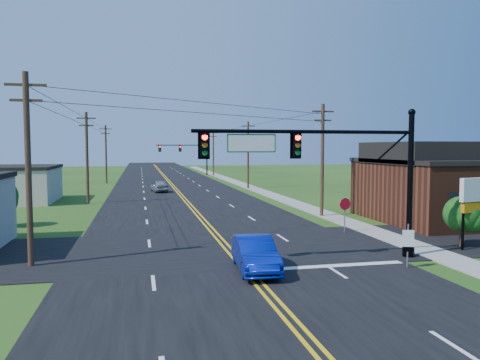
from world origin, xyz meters
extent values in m
plane|color=#1C4212|center=(0.00, 0.00, 0.00)|extent=(260.00, 260.00, 0.00)
cube|color=black|center=(0.00, 50.00, 0.02)|extent=(16.00, 220.00, 0.04)
cube|color=black|center=(0.00, 12.00, 0.02)|extent=(70.00, 10.00, 0.04)
cube|color=gray|center=(10.50, 40.00, 0.04)|extent=(2.00, 160.00, 0.08)
cylinder|color=black|center=(8.80, 8.00, 3.60)|extent=(0.28, 0.28, 7.20)
cylinder|color=black|center=(8.80, 8.00, 0.25)|extent=(0.60, 0.60, 0.50)
sphere|color=black|center=(8.80, 8.00, 7.30)|extent=(0.36, 0.36, 0.36)
cylinder|color=black|center=(3.30, 8.00, 6.30)|extent=(11.00, 0.18, 0.18)
cube|color=#05591A|center=(0.60, 8.00, 5.75)|extent=(2.30, 0.06, 0.85)
cylinder|color=black|center=(8.80, 80.00, 3.60)|extent=(0.28, 0.28, 7.20)
cylinder|color=black|center=(8.80, 80.00, 0.25)|extent=(0.60, 0.60, 0.50)
sphere|color=black|center=(8.80, 80.00, 7.30)|extent=(0.36, 0.36, 0.36)
cylinder|color=black|center=(3.80, 80.00, 6.00)|extent=(10.00, 0.18, 0.18)
cube|color=#05591A|center=(0.60, 80.00, 5.45)|extent=(2.30, 0.06, 0.85)
cube|color=#502717|center=(20.00, 18.00, 2.20)|extent=(14.00, 11.00, 4.40)
cube|color=black|center=(20.00, 18.00, 4.55)|extent=(14.20, 11.20, 0.30)
cylinder|color=#382719|center=(-9.50, 10.00, 4.50)|extent=(0.28, 0.28, 9.00)
cube|color=#382719|center=(-9.50, 10.00, 8.40)|extent=(1.80, 0.12, 0.12)
cube|color=#382719|center=(-9.50, 10.00, 7.70)|extent=(1.40, 0.12, 0.12)
cylinder|color=#382719|center=(-9.50, 35.00, 4.50)|extent=(0.28, 0.28, 9.00)
cube|color=#382719|center=(-9.50, 35.00, 8.40)|extent=(1.80, 0.12, 0.12)
cube|color=#382719|center=(-9.50, 35.00, 7.70)|extent=(1.40, 0.12, 0.12)
cylinder|color=#382719|center=(-9.50, 62.00, 4.50)|extent=(0.28, 0.28, 9.00)
cube|color=#382719|center=(-9.50, 62.00, 8.40)|extent=(1.80, 0.12, 0.12)
cube|color=#382719|center=(-9.50, 62.00, 7.70)|extent=(1.40, 0.12, 0.12)
cylinder|color=#382719|center=(9.80, 22.00, 4.50)|extent=(0.28, 0.28, 9.00)
cube|color=#382719|center=(9.80, 22.00, 8.40)|extent=(1.80, 0.12, 0.12)
cube|color=#382719|center=(9.80, 22.00, 7.70)|extent=(1.40, 0.12, 0.12)
cylinder|color=#382719|center=(9.80, 48.00, 4.50)|extent=(0.28, 0.28, 9.00)
cube|color=#382719|center=(9.80, 48.00, 8.40)|extent=(1.80, 0.12, 0.12)
cube|color=#382719|center=(9.80, 48.00, 7.70)|extent=(1.40, 0.12, 0.12)
cylinder|color=#382719|center=(9.80, 78.00, 4.50)|extent=(0.28, 0.28, 9.00)
cube|color=#382719|center=(9.80, 78.00, 8.40)|extent=(1.80, 0.12, 0.12)
cube|color=#382719|center=(9.80, 78.00, 7.70)|extent=(1.40, 0.12, 0.12)
cylinder|color=#382719|center=(16.00, 26.00, 0.92)|extent=(0.24, 0.24, 1.85)
sphere|color=#104512|center=(16.00, 26.00, 2.60)|extent=(3.00, 3.00, 3.00)
cylinder|color=#382719|center=(13.00, 9.50, 0.66)|extent=(0.24, 0.24, 1.32)
sphere|color=#104512|center=(13.00, 9.50, 1.86)|extent=(2.00, 2.00, 2.00)
cylinder|color=#382719|center=(-14.00, 22.00, 0.77)|extent=(0.24, 0.24, 1.54)
sphere|color=#104512|center=(-14.00, 22.00, 2.17)|extent=(2.40, 2.40, 2.40)
imported|color=#071B9E|center=(0.52, 7.00, 0.76)|extent=(1.89, 4.69, 1.52)
imported|color=#9E9DA1|center=(-2.10, 45.72, 0.72)|extent=(2.34, 4.43, 1.44)
cylinder|color=slate|center=(7.50, 6.00, 1.03)|extent=(0.08, 0.08, 2.06)
cube|color=white|center=(7.50, 5.97, 1.64)|extent=(0.50, 0.20, 0.28)
cube|color=white|center=(7.50, 5.97, 1.27)|extent=(0.50, 0.20, 0.52)
cube|color=black|center=(7.50, 5.97, 0.89)|extent=(0.41, 0.17, 0.21)
cylinder|color=slate|center=(8.50, 14.90, 1.08)|extent=(0.08, 0.08, 2.16)
cylinder|color=#AA0918|center=(8.50, 14.86, 1.90)|extent=(0.82, 0.16, 0.82)
cylinder|color=black|center=(12.47, 8.71, 1.91)|extent=(0.18, 0.18, 3.82)
cube|color=silver|center=(13.10, 8.71, 3.29)|extent=(1.92, 0.66, 1.27)
cube|color=#CC720C|center=(13.10, 8.71, 2.34)|extent=(1.71, 0.58, 0.53)
camera|label=1|loc=(-4.50, -13.07, 5.56)|focal=35.00mm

